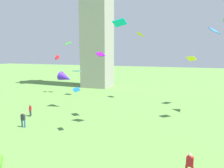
{
  "coord_description": "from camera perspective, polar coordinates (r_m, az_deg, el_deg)",
  "views": [
    {
      "loc": [
        10.81,
        -7.03,
        8.58
      ],
      "look_at": [
        1.64,
        18.49,
        4.47
      ],
      "focal_mm": 33.61,
      "sensor_mm": 36.0,
      "label": 1
    }
  ],
  "objects": [
    {
      "name": "person_0",
      "position": [
        26.5,
        -23.03,
        -8.73
      ],
      "size": [
        0.54,
        0.27,
        1.76
      ],
      "rotation": [
        0.0,
        0.0,
        0.01
      ],
      "color": "#235693",
      "rests_on": "ground_plane"
    },
    {
      "name": "person_1",
      "position": [
        16.24,
        20.37,
        -19.7
      ],
      "size": [
        0.55,
        0.34,
        1.8
      ],
      "rotation": [
        0.0,
        0.0,
        6.12
      ],
      "color": "red",
      "rests_on": "ground_plane"
    },
    {
      "name": "person_2",
      "position": [
        30.6,
        -21.34,
        -6.54
      ],
      "size": [
        0.39,
        0.47,
        1.58
      ],
      "rotation": [
        0.0,
        0.0,
        2.0
      ],
      "color": "#2D3338",
      "rests_on": "ground_plane"
    },
    {
      "name": "kite_flying_0",
      "position": [
        42.34,
        -9.5,
        3.5
      ],
      "size": [
        1.77,
        1.37,
        0.35
      ],
      "rotation": [
        0.0,
        0.0,
        6.1
      ],
      "color": "#2F89D9"
    },
    {
      "name": "kite_flying_1",
      "position": [
        28.23,
        26.01,
        12.95
      ],
      "size": [
        1.41,
        1.57,
        0.83
      ],
      "rotation": [
        0.0,
        0.0,
        0.82
      ],
      "color": "#2D7BEE"
    },
    {
      "name": "kite_flying_2",
      "position": [
        33.07,
        -12.55,
        1.71
      ],
      "size": [
        2.47,
        1.7,
        1.91
      ],
      "rotation": [
        0.0,
        0.0,
        1.45
      ],
      "color": "#4A22CF"
    },
    {
      "name": "kite_flying_3",
      "position": [
        44.12,
        -11.83,
        10.77
      ],
      "size": [
        1.34,
        0.91,
        0.72
      ],
      "rotation": [
        0.0,
        0.0,
        3.26
      ],
      "color": "#2EDD0F"
    },
    {
      "name": "kite_flying_4",
      "position": [
        45.71,
        -14.95,
        6.76
      ],
      "size": [
        1.75,
        1.42,
        1.36
      ],
      "rotation": [
        0.0,
        0.0,
        4.3
      ],
      "color": "red"
    },
    {
      "name": "kite_flying_6",
      "position": [
        35.89,
        20.79,
        6.48
      ],
      "size": [
        1.64,
        1.82,
        0.89
      ],
      "rotation": [
        0.0,
        0.0,
        4.36
      ],
      "color": "yellow"
    },
    {
      "name": "kite_flying_7",
      "position": [
        22.46,
        -9.67,
        -1.49
      ],
      "size": [
        1.1,
        1.04,
        0.45
      ],
      "rotation": [
        0.0,
        0.0,
        5.51
      ],
      "color": "blue"
    },
    {
      "name": "kite_flying_8",
      "position": [
        23.77,
        2.09,
        16.33
      ],
      "size": [
        1.58,
        1.03,
        0.83
      ],
      "rotation": [
        0.0,
        0.0,
        3.0
      ],
      "color": "#05B5BF"
    },
    {
      "name": "kite_flying_9",
      "position": [
        38.35,
        7.62,
        13.26
      ],
      "size": [
        1.48,
        1.54,
        0.94
      ],
      "rotation": [
        0.0,
        0.0,
        2.53
      ],
      "color": "#B0BE07"
    },
    {
      "name": "kite_flying_10",
      "position": [
        26.72,
        -3.2,
        8.08
      ],
      "size": [
        1.47,
        1.41,
        0.59
      ],
      "rotation": [
        0.0,
        0.0,
        5.54
      ],
      "color": "#7C0AD0"
    }
  ]
}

